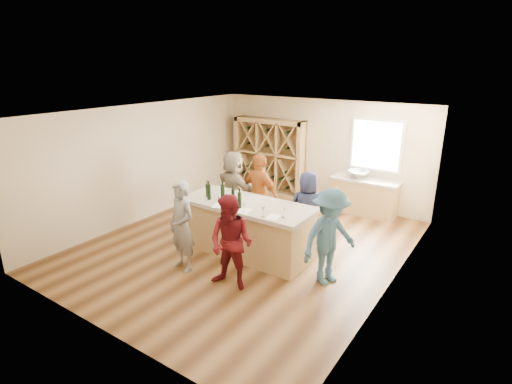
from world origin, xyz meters
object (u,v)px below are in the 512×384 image
Objects in this scene: wine_bottle_b at (209,192)px; person_near_left at (182,226)px; wine_bottle_a at (207,191)px; wine_bottle_e at (233,196)px; wine_rack at (270,157)px; sink at (358,174)px; tasting_counter_base at (247,230)px; person_far_right at (308,209)px; wine_bottle_c at (223,192)px; wine_bottle_d at (223,194)px; person_far_left at (234,187)px; wine_bottle_f at (240,200)px; person_server at (330,237)px; person_far_mid at (260,195)px; person_near_right at (231,243)px.

person_near_left is (0.14, -0.94, -0.38)m from wine_bottle_b.
wine_bottle_a is 0.67m from wine_bottle_e.
wine_rack is 2.70m from sink.
wine_bottle_b is 0.18× the size of person_near_left.
wine_bottle_b is (-0.75, -0.26, 0.73)m from tasting_counter_base.
sink is at bearing -117.46° from person_far_right.
wine_bottle_d is at bearing -50.55° from wine_bottle_c.
person_far_right is 0.92× the size of person_far_left.
wine_bottle_f is (1.28, -1.50, 0.35)m from person_far_left.
wine_rack is 4.24m from wine_bottle_f.
person_server is (1.84, -0.14, 0.36)m from tasting_counter_base.
wine_bottle_f is (0.39, -1.29, 0.32)m from person_far_mid.
person_far_left is at bearing 135.61° from tasting_counter_base.
person_far_right reaches higher than wine_bottle_b.
person_far_left is at bearing 89.95° from person_server.
wine_rack is at bearing 112.03° from wine_bottle_e.
person_server is (0.85, -3.63, -0.15)m from sink.
person_near_left reaches higher than tasting_counter_base.
person_near_left reaches higher than wine_bottle_a.
tasting_counter_base is 1.50× the size of person_server.
wine_bottle_e is 0.17× the size of person_server.
person_near_right is at bearing -66.17° from tasting_counter_base.
wine_bottle_b reaches higher than wine_bottle_c.
person_far_mid is 1.13× the size of person_far_right.
sink is 1.66× the size of wine_bottle_d.
wine_bottle_e is 1.16m from person_near_left.
wine_bottle_b is 1.64m from person_near_right.
wine_bottle_a is at bearing -77.30° from wine_rack.
tasting_counter_base is 1.12m from person_far_mid.
person_server is at bearing 32.32° from person_near_right.
wine_bottle_a is 2.11m from person_far_right.
tasting_counter_base is at bearing 10.42° from wine_bottle_a.
person_near_right is 2.36m from person_far_mid.
wine_bottle_d is 0.20× the size of person_near_right.
person_far_right reaches higher than wine_bottle_a.
wine_bottle_a is at bearing 11.25° from person_far_right.
tasting_counter_base is at bearing 73.57° from person_near_left.
person_near_right is (2.24, -4.77, -0.27)m from wine_rack.
person_server is (2.27, 0.07, -0.38)m from wine_bottle_d.
wine_bottle_d reaches higher than tasting_counter_base.
person_far_left is (0.48, -2.36, -0.22)m from wine_rack.
sink is 4.72m from person_near_right.
wine_bottle_b is at bearing -114.84° from sink.
wine_bottle_b is 0.27m from wine_bottle_c.
person_far_mid reaches higher than person_far_left.
person_far_left is (-2.22, -2.29, -0.14)m from sink.
person_far_right is (2.54, -2.54, -0.30)m from wine_rack.
person_near_left reaches higher than wine_bottle_b.
person_near_left is 0.97× the size of person_far_left.
wine_rack reaches higher than person_near_left.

